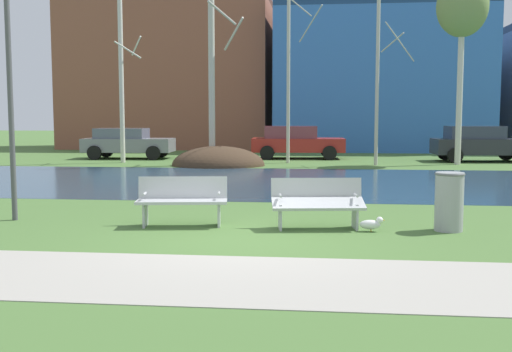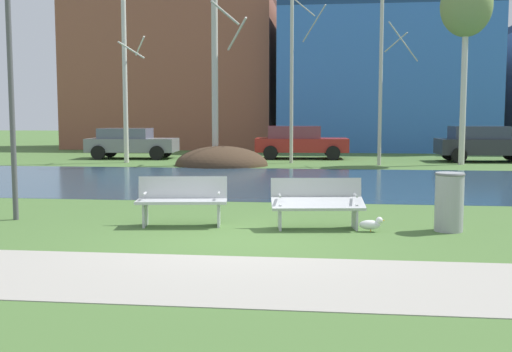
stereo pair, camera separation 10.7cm
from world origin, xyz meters
name	(u,v)px [view 1 (the left image)]	position (x,y,z in m)	size (l,w,h in m)	color
ground_plane	(282,177)	(0.00, 10.00, 0.00)	(120.00, 120.00, 0.00)	#476B33
paved_path_strip	(216,278)	(0.00, -2.36, 0.01)	(60.00, 2.30, 0.01)	#9E998E
river_band	(279,181)	(0.00, 8.70, 0.00)	(80.00, 8.97, 0.01)	#284256
soil_mound	(218,165)	(-2.83, 14.40, 0.00)	(3.71, 3.16, 1.55)	#423021
bench_left	(182,200)	(-1.22, 1.09, 0.47)	(1.66, 0.78, 0.87)	#B2B5B7
bench_right	(317,202)	(1.19, 1.09, 0.47)	(1.66, 0.77, 0.87)	#B2B5B7
trash_bin	(449,201)	(3.42, 1.11, 0.52)	(0.50, 0.50, 1.00)	#999B9E
seagull	(371,224)	(2.11, 0.89, 0.13)	(0.43, 0.16, 0.26)	white
streetlamp	(7,9)	(-4.50, 1.35, 3.91)	(0.32, 0.32, 5.95)	#4C4C51
birch_far_left	(122,79)	(-7.06, 15.43, 3.50)	(1.03, 1.80, 6.87)	beige
birch_left	(212,55)	(-3.10, 14.69, 4.38)	(1.45, 2.31, 8.65)	#BCB7A8
birch_center_left	(289,60)	(-0.11, 16.02, 4.26)	(1.47, 2.29, 8.34)	#BCB7A8
birch_center	(378,79)	(3.45, 15.21, 3.40)	(1.47, 2.38, 6.62)	#BCB7A8
birch_center_right	(462,9)	(6.75, 15.99, 6.20)	(2.02, 2.02, 8.08)	beige
parked_van_nearest_grey	(127,142)	(-7.68, 17.84, 0.75)	(4.12, 2.15, 1.40)	slate
parked_sedan_second_red	(296,141)	(0.07, 18.76, 0.79)	(4.32, 2.27, 1.50)	maroon
parked_hatch_third_dark	(480,143)	(8.03, 17.70, 0.80)	(4.14, 2.12, 1.53)	#282B30
building_brick_low	(170,74)	(-8.12, 27.83, 4.57)	(12.38, 6.23, 9.14)	brown
building_blue_store	(377,80)	(4.49, 27.52, 4.09)	(11.77, 8.48, 8.18)	#3870C6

